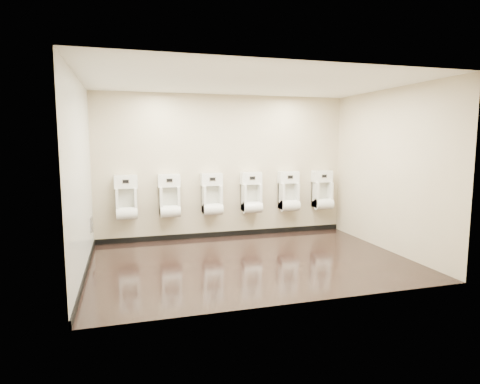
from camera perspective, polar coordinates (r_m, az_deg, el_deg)
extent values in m
cube|color=black|center=(6.52, 1.62, -9.77)|extent=(5.00, 3.50, 0.00)
cube|color=white|center=(6.29, 1.72, 15.38)|extent=(5.00, 3.50, 0.00)
cube|color=#C4B696|center=(7.94, -2.17, 3.59)|extent=(5.00, 0.02, 2.80)
cube|color=#C4B696|center=(4.63, 8.26, 0.81)|extent=(5.00, 0.02, 2.80)
cube|color=#C4B696|center=(5.99, -21.77, 1.84)|extent=(0.02, 3.50, 2.80)
cube|color=#C4B696|center=(7.40, 20.46, 2.86)|extent=(0.02, 3.50, 2.80)
cube|color=silver|center=(5.99, -21.72, 1.85)|extent=(0.01, 3.50, 2.80)
cube|color=black|center=(8.12, -2.10, -5.96)|extent=(5.00, 0.02, 0.10)
cube|color=black|center=(6.26, -21.06, -10.55)|extent=(0.02, 3.50, 0.10)
cube|color=#9E9EA3|center=(7.30, -20.37, -4.33)|extent=(0.03, 0.25, 0.25)
cylinder|color=silver|center=(7.30, -20.23, -4.32)|extent=(0.02, 0.04, 0.04)
cube|color=white|center=(7.64, -15.84, -1.46)|extent=(0.37, 0.27, 0.53)
cube|color=silver|center=(7.72, -15.85, -1.07)|extent=(0.28, 0.01, 0.41)
cylinder|color=white|center=(7.60, -15.78, -2.95)|extent=(0.37, 0.23, 0.23)
cube|color=white|center=(7.63, -15.94, 1.37)|extent=(0.41, 0.20, 0.23)
cube|color=black|center=(7.52, -15.94, 1.45)|extent=(0.10, 0.01, 0.06)
cube|color=silver|center=(7.53, -15.94, 1.45)|extent=(0.12, 0.01, 0.08)
cylinder|color=silver|center=(7.63, -14.34, 1.43)|extent=(0.01, 0.03, 0.03)
cube|color=white|center=(7.68, -9.99, -1.25)|extent=(0.37, 0.27, 0.53)
cube|color=silver|center=(7.76, -10.06, -0.86)|extent=(0.28, 0.01, 0.41)
cylinder|color=white|center=(7.64, -9.90, -2.73)|extent=(0.37, 0.23, 0.23)
cube|color=white|center=(7.67, -10.08, 1.57)|extent=(0.41, 0.20, 0.23)
cube|color=black|center=(7.56, -10.00, 1.65)|extent=(0.10, 0.01, 0.06)
cube|color=silver|center=(7.57, -10.00, 1.65)|extent=(0.12, 0.01, 0.08)
cylinder|color=silver|center=(7.69, -8.51, 1.62)|extent=(0.01, 0.03, 0.03)
cube|color=white|center=(7.81, -4.00, -1.01)|extent=(0.37, 0.27, 0.53)
cube|color=silver|center=(7.88, -4.14, -0.64)|extent=(0.28, 0.01, 0.41)
cylinder|color=white|center=(7.77, -3.88, -2.47)|extent=(0.37, 0.23, 0.23)
cube|color=white|center=(7.79, -4.08, 1.76)|extent=(0.41, 0.20, 0.23)
cube|color=black|center=(7.69, -3.92, 1.84)|extent=(0.10, 0.01, 0.06)
cube|color=silver|center=(7.69, -3.93, 1.84)|extent=(0.12, 0.01, 0.08)
cylinder|color=silver|center=(7.84, -2.56, 1.80)|extent=(0.01, 0.03, 0.03)
cube|color=white|center=(8.01, 1.63, -0.78)|extent=(0.37, 0.27, 0.53)
cube|color=silver|center=(8.09, 1.45, -0.42)|extent=(0.28, 0.01, 0.41)
cylinder|color=white|center=(7.97, 1.78, -2.20)|extent=(0.37, 0.23, 0.23)
cube|color=white|center=(8.00, 1.56, 1.92)|extent=(0.41, 0.20, 0.23)
cube|color=black|center=(7.90, 1.79, 1.99)|extent=(0.10, 0.01, 0.06)
cube|color=silver|center=(7.90, 1.79, 2.00)|extent=(0.12, 0.01, 0.08)
cylinder|color=silver|center=(8.06, 3.00, 1.96)|extent=(0.01, 0.03, 0.03)
cube|color=white|center=(8.29, 6.95, -0.56)|extent=(0.37, 0.27, 0.53)
cube|color=silver|center=(8.36, 6.72, -0.21)|extent=(0.28, 0.01, 0.41)
cylinder|color=white|center=(8.25, 7.12, -1.93)|extent=(0.37, 0.23, 0.23)
cube|color=white|center=(8.28, 6.89, 2.05)|extent=(0.41, 0.20, 0.23)
cube|color=black|center=(8.18, 7.18, 2.13)|extent=(0.10, 0.01, 0.06)
cube|color=silver|center=(8.18, 7.17, 2.13)|extent=(0.12, 0.01, 0.08)
cylinder|color=silver|center=(8.36, 8.23, 2.08)|extent=(0.01, 0.03, 0.03)
cube|color=white|center=(8.61, 11.63, -0.36)|extent=(0.37, 0.27, 0.53)
cube|color=silver|center=(8.68, 11.37, -0.02)|extent=(0.28, 0.01, 0.41)
cylinder|color=white|center=(8.57, 11.81, -1.67)|extent=(0.37, 0.23, 0.23)
cube|color=white|center=(8.60, 11.58, 2.15)|extent=(0.41, 0.20, 0.23)
cube|color=black|center=(8.51, 11.91, 2.23)|extent=(0.10, 0.01, 0.06)
cube|color=silver|center=(8.51, 11.90, 2.23)|extent=(0.12, 0.01, 0.08)
cylinder|color=silver|center=(8.70, 12.82, 2.18)|extent=(0.01, 0.03, 0.03)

